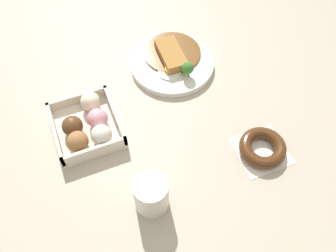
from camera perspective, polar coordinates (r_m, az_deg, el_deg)
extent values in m
plane|color=#B2A893|center=(0.92, -4.10, 1.69)|extent=(1.60, 1.60, 0.00)
cylinder|color=white|center=(1.02, 0.68, 10.03)|extent=(0.24, 0.24, 0.02)
cylinder|color=brown|center=(1.03, 0.67, 11.76)|extent=(0.16, 0.16, 0.01)
cube|color=#A87538|center=(1.01, 0.50, 11.44)|extent=(0.12, 0.06, 0.02)
cylinder|color=white|center=(0.98, 0.32, 8.79)|extent=(0.07, 0.07, 0.00)
ellipsoid|color=yellow|center=(0.98, 0.32, 9.21)|extent=(0.03, 0.03, 0.02)
cylinder|color=#8CB766|center=(0.97, 3.13, 8.48)|extent=(0.01, 0.01, 0.02)
sphere|color=#387A2D|center=(0.96, 3.18, 9.31)|extent=(0.03, 0.03, 0.03)
cube|color=beige|center=(0.91, -12.83, -0.37)|extent=(0.17, 0.16, 0.01)
cube|color=beige|center=(0.84, -11.69, -3.96)|extent=(0.01, 0.16, 0.03)
cube|color=beige|center=(0.94, -14.33, 4.26)|extent=(0.01, 0.16, 0.03)
cube|color=beige|center=(0.89, -8.50, 1.87)|extent=(0.17, 0.01, 0.03)
cube|color=beige|center=(0.89, -17.65, -1.11)|extent=(0.17, 0.01, 0.03)
sphere|color=silver|center=(0.85, -10.64, -1.40)|extent=(0.05, 0.05, 0.05)
sphere|color=pink|center=(0.88, -11.24, 1.19)|extent=(0.05, 0.05, 0.05)
sphere|color=#EFE5C6|center=(0.91, -12.35, 3.85)|extent=(0.05, 0.05, 0.05)
sphere|color=#9E6B3D|center=(0.85, -14.30, -2.42)|extent=(0.05, 0.05, 0.05)
sphere|color=brown|center=(0.88, -15.11, -0.02)|extent=(0.05, 0.05, 0.05)
cube|color=white|center=(0.89, 14.74, -3.87)|extent=(0.12, 0.12, 0.00)
torus|color=#4C2B14|center=(0.87, 14.96, -3.35)|extent=(0.11, 0.11, 0.03)
cylinder|color=silver|center=(0.76, -2.71, -10.96)|extent=(0.07, 0.07, 0.09)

